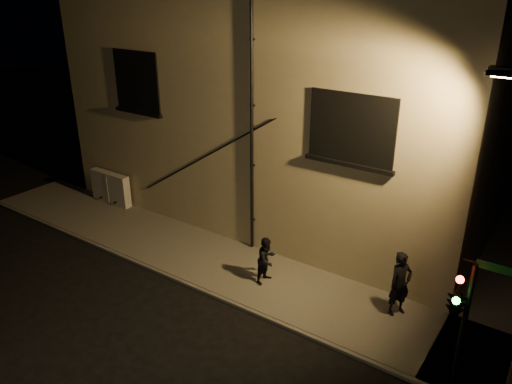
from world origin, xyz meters
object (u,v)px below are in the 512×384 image
Objects in this scene: pedestrian_a at (400,284)px; pedestrian_b at (267,260)px; traffic_signal at (457,302)px; utility_cabinet at (111,188)px.

pedestrian_a is 1.28× the size of pedestrian_b.
pedestrian_a is 2.94m from traffic_signal.
utility_cabinet is at bearing 86.35° from pedestrian_b.
utility_cabinet is at bearing 120.18° from pedestrian_a.
pedestrian_b is at bearing 133.10° from pedestrian_a.
pedestrian_b is at bearing -8.23° from utility_cabinet.
utility_cabinet is 0.61× the size of traffic_signal.
pedestrian_a is 4.02m from pedestrian_b.
pedestrian_b is 0.45× the size of traffic_signal.
traffic_signal is (14.47, -2.44, 1.57)m from utility_cabinet.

